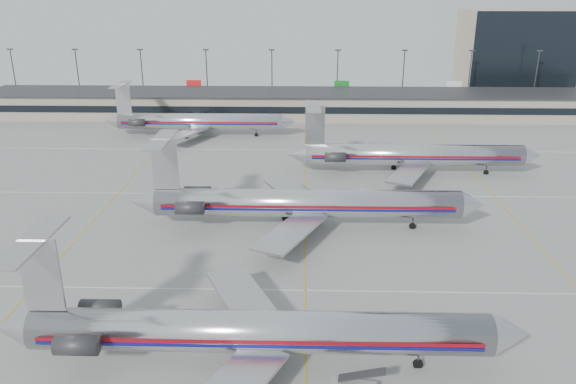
{
  "coord_description": "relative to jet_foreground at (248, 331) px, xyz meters",
  "views": [
    {
      "loc": [
        -0.5,
        -43.88,
        31.21
      ],
      "look_at": [
        -2.4,
        28.96,
        4.5
      ],
      "focal_mm": 35.0,
      "sensor_mm": 36.0,
      "label": 1
    }
  ],
  "objects": [
    {
      "name": "jet_back_row",
      "position": [
        -18.95,
        79.83,
        -0.12
      ],
      "size": [
        42.48,
        26.13,
        11.62
      ],
      "color": "silver",
      "rests_on": "ground"
    },
    {
      "name": "apron_markings",
      "position": [
        4.98,
        12.95,
        -3.48
      ],
      "size": [
        160.0,
        0.15,
        0.02
      ],
      "primitive_type": "cube",
      "color": "silver",
      "rests_on": "ground"
    },
    {
      "name": "jet_third_row",
      "position": [
        23.14,
        54.22,
        0.05
      ],
      "size": [
        44.63,
        27.45,
        12.2
      ],
      "color": "silver",
      "rests_on": "ground"
    },
    {
      "name": "terminal",
      "position": [
        4.98,
        100.92,
        -0.33
      ],
      "size": [
        162.0,
        17.0,
        6.25
      ],
      "color": "gray",
      "rests_on": "ground"
    },
    {
      "name": "light_mast_row",
      "position": [
        4.98,
        114.95,
        5.09
      ],
      "size": [
        163.6,
        0.4,
        15.28
      ],
      "color": "#38383D",
      "rests_on": "ground"
    },
    {
      "name": "jet_second_row",
      "position": [
        4.25,
        30.03,
        0.17
      ],
      "size": [
        48.26,
        28.42,
        12.63
      ],
      "color": "silver",
      "rests_on": "ground"
    },
    {
      "name": "ground",
      "position": [
        4.98,
        2.95,
        -3.49
      ],
      "size": [
        260.0,
        260.0,
        0.0
      ],
      "primitive_type": "plane",
      "color": "gray",
      "rests_on": "ground"
    },
    {
      "name": "jet_foreground",
      "position": [
        0.0,
        0.0,
        0.0
      ],
      "size": [
        45.98,
        27.08,
        12.04
      ],
      "color": "silver",
      "rests_on": "ground"
    },
    {
      "name": "distant_building",
      "position": [
        66.98,
        130.95,
        9.01
      ],
      "size": [
        30.0,
        20.0,
        25.0
      ],
      "primitive_type": "cube",
      "color": "tan",
      "rests_on": "ground"
    }
  ]
}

